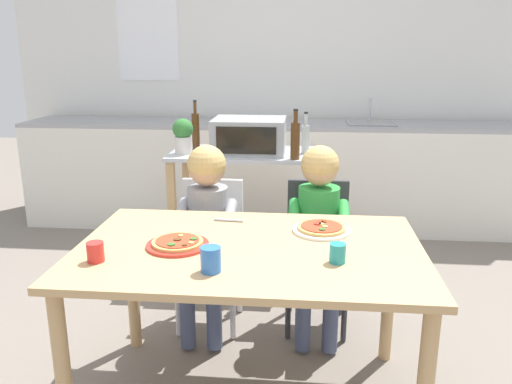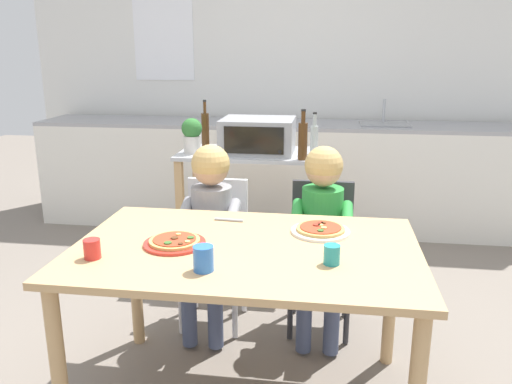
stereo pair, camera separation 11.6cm
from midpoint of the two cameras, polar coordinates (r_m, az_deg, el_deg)
ground_plane at (r=3.46m, az=2.96°, el=-10.70°), size 11.22×11.22×0.00m
back_wall_tiled at (r=4.85m, az=5.12°, el=13.34°), size 4.93×0.13×2.70m
kitchen_counter at (r=4.57m, az=4.62°, el=1.91°), size 4.43×0.60×1.12m
kitchen_island_cart at (r=3.58m, az=0.55°, el=-0.11°), size 0.99×0.53×0.85m
toaster_oven at (r=3.49m, az=1.19°, el=6.26°), size 0.48×0.41×0.23m
bottle_tall_green_wine at (r=3.26m, az=6.21°, el=5.78°), size 0.06×0.06×0.32m
bottle_clear_vinegar at (r=3.62m, az=-4.70°, el=6.86°), size 0.05×0.05×0.34m
bottle_brown_beer at (r=3.46m, az=7.40°, el=5.93°), size 0.05×0.05×0.28m
potted_herb_plant at (r=3.48m, az=-6.13°, el=6.35°), size 0.14×0.14×0.23m
dining_table at (r=2.18m, az=0.41°, el=-8.26°), size 1.43×0.91×0.74m
dining_chair_left at (r=2.94m, az=-3.41°, el=-5.42°), size 0.36×0.36×0.81m
dining_chair_right at (r=2.91m, az=8.34°, el=-5.78°), size 0.36×0.36×0.81m
child_in_grey_shirt at (r=2.77m, az=-3.97°, el=-2.45°), size 0.32×0.42×1.02m
child_in_green_shirt at (r=2.73m, az=8.49°, el=-2.87°), size 0.32×0.42×1.03m
pizza_plate_red_rimmed at (r=2.17m, az=-7.44°, el=-5.51°), size 0.26×0.26×0.03m
pizza_plate_white at (r=2.32m, az=8.57°, el=-4.18°), size 0.26×0.26×0.03m
drinking_cup_teal at (r=1.99m, az=10.04°, el=-6.84°), size 0.06×0.06×0.08m
drinking_cup_blue at (r=1.90m, az=-4.07°, el=-7.35°), size 0.08×0.08×0.10m
drinking_cup_red at (r=2.09m, az=-16.12°, el=-6.06°), size 0.07×0.07×0.08m
serving_spoon at (r=2.45m, az=-1.66°, el=-3.09°), size 0.14×0.02×0.01m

